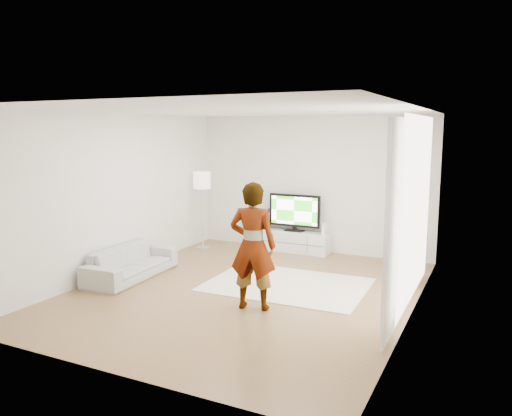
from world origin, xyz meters
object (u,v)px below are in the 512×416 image
at_px(media_console, 294,241).
at_px(rug, 287,285).
at_px(television, 295,211).
at_px(player, 253,246).
at_px(sofa, 131,262).
at_px(floor_lamp, 202,184).

relative_size(media_console, rug, 0.59).
height_order(television, player, player).
distance_m(television, rug, 2.48).
xyz_separation_m(media_console, sofa, (-1.81, -2.96, 0.06)).
bearing_deg(sofa, television, -34.89).
xyz_separation_m(media_console, rug, (0.75, -2.19, -0.21)).
relative_size(sofa, floor_lamp, 1.12).
height_order(media_console, player, player).
relative_size(rug, player, 1.41).
height_order(sofa, floor_lamp, floor_lamp).
bearing_deg(floor_lamp, player, -47.50).
distance_m(media_console, television, 0.63).
bearing_deg(sofa, player, -103.63).
xyz_separation_m(media_console, floor_lamp, (-1.87, -0.57, 1.18)).
xyz_separation_m(media_console, player, (0.74, -3.41, 0.70)).
bearing_deg(player, sofa, -21.18).
xyz_separation_m(television, rug, (0.75, -2.21, -0.84)).
bearing_deg(rug, floor_lamp, 148.27).
relative_size(media_console, floor_lamp, 0.92).
bearing_deg(media_console, rug, -71.04).
height_order(rug, player, player).
distance_m(sofa, floor_lamp, 2.65).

